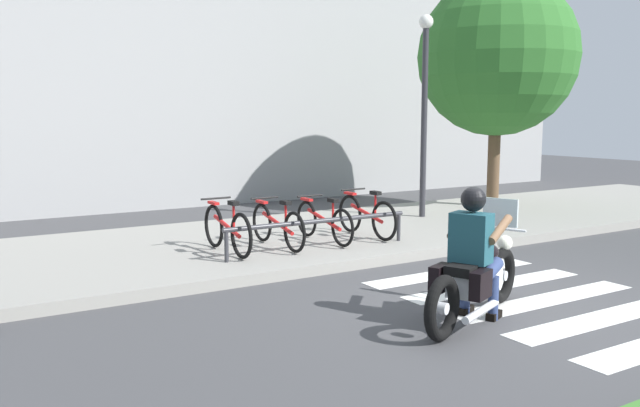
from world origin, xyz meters
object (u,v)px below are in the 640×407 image
(bicycle_1, at_px, (277,225))
(bicycle_2, at_px, (324,221))
(tree_near_rack, at_px, (497,56))
(bike_rack, at_px, (319,224))
(rider, at_px, (474,245))
(bicycle_3, at_px, (366,216))
(street_lamp, at_px, (425,98))
(motorcycle, at_px, (476,277))
(bicycle_0, at_px, (227,229))

(bicycle_1, distance_m, bicycle_2, 0.84)
(bicycle_1, bearing_deg, tree_near_rack, 14.36)
(bicycle_2, xyz_separation_m, bike_rack, (-0.42, -0.56, 0.07))
(rider, xyz_separation_m, tree_near_rack, (6.08, 5.55, 2.62))
(rider, distance_m, bicycle_3, 4.19)
(bicycle_3, xyz_separation_m, bike_rack, (-1.26, -0.55, 0.05))
(rider, bearing_deg, bicycle_3, 69.97)
(rider, relative_size, tree_near_rack, 0.28)
(rider, height_order, street_lamp, street_lamp)
(bicycle_1, xyz_separation_m, bike_rack, (0.42, -0.55, 0.07))
(street_lamp, height_order, tree_near_rack, tree_near_rack)
(motorcycle, xyz_separation_m, bicycle_3, (1.36, 3.90, 0.05))
(street_lamp, bearing_deg, bicycle_2, -158.49)
(bicycle_1, distance_m, bicycle_3, 1.68)
(rider, relative_size, bicycle_3, 0.89)
(bicycle_3, bearing_deg, bike_rack, -156.30)
(bicycle_0, height_order, street_lamp, street_lamp)
(rider, height_order, bike_rack, rider)
(bicycle_0, xyz_separation_m, bicycle_3, (2.52, 0.00, -0.00))
(bike_rack, relative_size, street_lamp, 0.76)
(bicycle_2, xyz_separation_m, street_lamp, (3.10, 1.22, 2.02))
(bicycle_0, height_order, bicycle_1, bicycle_0)
(bicycle_2, relative_size, tree_near_rack, 0.32)
(bicycle_0, distance_m, street_lamp, 5.32)
(bicycle_0, distance_m, bicycle_2, 1.68)
(bicycle_2, height_order, bike_rack, bicycle_2)
(bike_rack, xyz_separation_m, tree_near_rack, (5.91, 2.18, 2.89))
(bicycle_1, height_order, bike_rack, bicycle_1)
(bicycle_0, distance_m, bicycle_3, 2.52)
(motorcycle, relative_size, bicycle_3, 1.32)
(motorcycle, bearing_deg, tree_near_rack, 42.58)
(bicycle_2, height_order, street_lamp, street_lamp)
(motorcycle, height_order, bicycle_0, motorcycle)
(rider, bearing_deg, tree_near_rack, 42.37)
(bicycle_0, relative_size, bicycle_3, 1.01)
(bicycle_0, xyz_separation_m, bike_rack, (1.26, -0.55, 0.05))
(bicycle_1, relative_size, bike_rack, 0.53)
(rider, distance_m, bicycle_1, 3.95)
(street_lamp, bearing_deg, motorcycle, -125.23)
(motorcycle, xyz_separation_m, bicycle_2, (0.52, 3.90, 0.02))
(bicycle_1, distance_m, tree_near_rack, 7.18)
(bicycle_0, distance_m, bike_rack, 1.38)
(motorcycle, xyz_separation_m, bicycle_1, (-0.32, 3.90, 0.03))
(tree_near_rack, bearing_deg, bicycle_0, -167.25)
(rider, bearing_deg, street_lamp, 54.37)
(motorcycle, bearing_deg, bike_rack, 88.32)
(bike_rack, relative_size, tree_near_rack, 0.60)
(bicycle_2, distance_m, street_lamp, 3.90)
(rider, relative_size, bicycle_0, 0.88)
(bicycle_0, bearing_deg, bicycle_3, 0.00)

